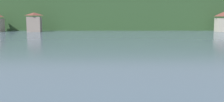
# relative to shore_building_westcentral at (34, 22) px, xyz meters

# --- Properties ---
(wooded_hillside) EXTENTS (352.00, 63.76, 23.10)m
(wooded_hillside) POSITION_rel_shore_building_westcentral_xyz_m (38.17, 42.39, 1.87)
(wooded_hillside) COLOR #2D4C28
(wooded_hillside) RESTS_ON ground_plane
(shore_building_westcentral) EXTENTS (5.05, 3.24, 6.98)m
(shore_building_westcentral) POSITION_rel_shore_building_westcentral_xyz_m (0.00, 0.00, 0.00)
(shore_building_westcentral) COLOR gray
(shore_building_westcentral) RESTS_ON ground_plane
(shore_building_central) EXTENTS (5.09, 4.84, 7.19)m
(shore_building_central) POSITION_rel_shore_building_westcentral_xyz_m (68.88, 0.76, 0.11)
(shore_building_central) COLOR #BCB29E
(shore_building_central) RESTS_ON ground_plane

